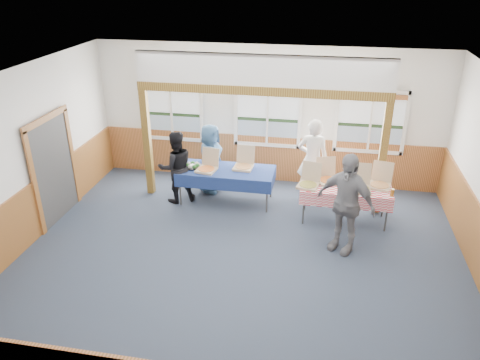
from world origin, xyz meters
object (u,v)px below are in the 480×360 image
(woman_black, at_px, (176,167))
(woman_white, at_px, (312,160))
(table_right, at_px, (346,189))
(person_grey, at_px, (345,203))
(man_blue, at_px, (210,158))
(table_left, at_px, (226,172))

(woman_black, bearing_deg, woman_white, 162.80)
(table_right, height_order, woman_black, woman_black)
(woman_black, relative_size, person_grey, 0.85)
(woman_black, xyz_separation_m, man_blue, (0.61, 0.63, -0.01))
(man_blue, distance_m, person_grey, 3.52)
(table_right, xyz_separation_m, woman_black, (-3.59, 0.22, 0.10))
(woman_black, height_order, person_grey, person_grey)
(table_left, height_order, man_blue, man_blue)
(table_right, xyz_separation_m, person_grey, (-0.05, -1.08, 0.25))
(table_left, relative_size, table_right, 1.20)
(woman_white, bearing_deg, person_grey, 107.18)
(table_right, distance_m, woman_white, 1.18)
(woman_white, bearing_deg, table_left, 14.85)
(table_right, height_order, person_grey, person_grey)
(woman_black, bearing_deg, table_left, 158.54)
(table_left, relative_size, woman_white, 1.19)
(table_left, bearing_deg, man_blue, 126.10)
(table_right, height_order, man_blue, man_blue)
(man_blue, bearing_deg, woman_white, -72.65)
(man_blue, bearing_deg, person_grey, -107.68)
(woman_black, distance_m, man_blue, 0.88)
(table_left, bearing_deg, person_grey, -39.96)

